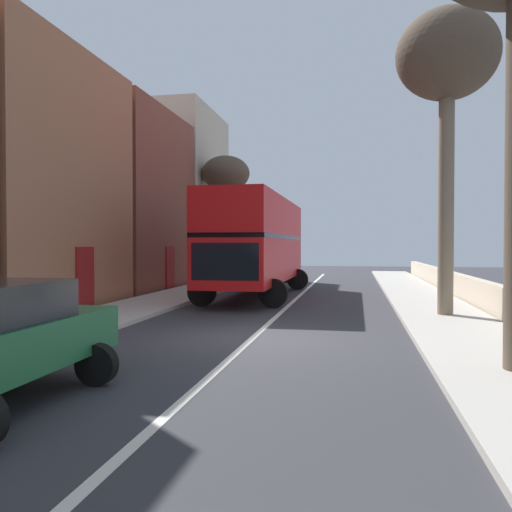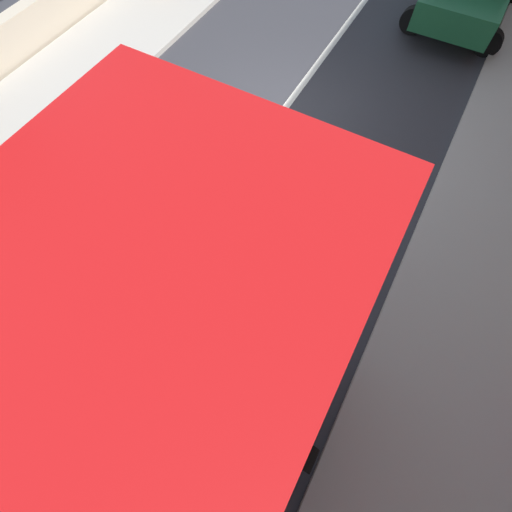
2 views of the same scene
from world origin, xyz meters
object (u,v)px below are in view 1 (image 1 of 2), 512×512
double_decker_bus (257,240)px  parked_car_silver_left_1 (274,265)px  street_tree_right_1 (447,63)px  street_tree_left_2 (226,180)px

double_decker_bus → parked_car_silver_left_1: bearing=94.7°
double_decker_bus → street_tree_right_1: 9.87m
street_tree_left_2 → street_tree_right_1: bearing=-53.0°
street_tree_right_1 → double_decker_bus: bearing=141.8°
parked_car_silver_left_1 → street_tree_right_1: size_ratio=0.49×
street_tree_right_1 → street_tree_left_2: (-10.05, 13.34, -1.49)m
double_decker_bus → street_tree_left_2: 9.52m
double_decker_bus → street_tree_right_1: (6.63, -5.22, 5.12)m
parked_car_silver_left_1 → street_tree_right_1: 17.96m
street_tree_right_1 → street_tree_left_2: 16.77m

